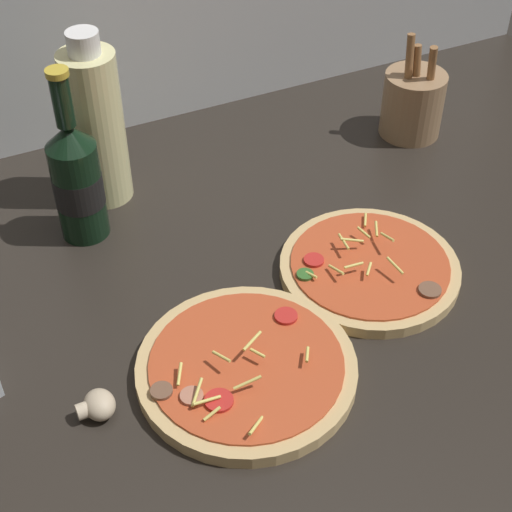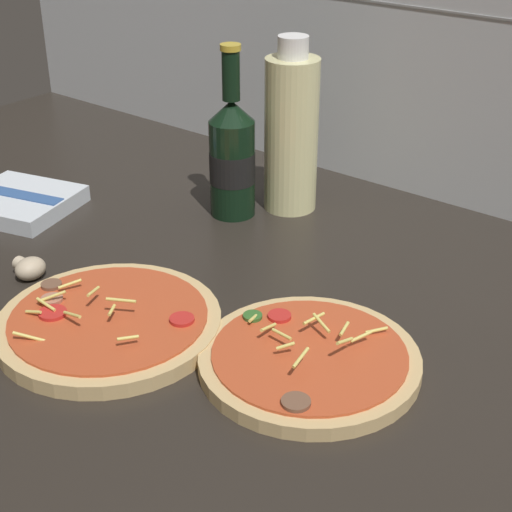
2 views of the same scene
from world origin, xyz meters
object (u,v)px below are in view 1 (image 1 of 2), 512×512
(pizza_near, at_px, (246,368))
(pizza_far, at_px, (369,268))
(utensil_crock, at_px, (413,103))
(mushroom_left, at_px, (98,405))
(beer_bottle, at_px, (77,179))
(oil_bottle, at_px, (96,125))

(pizza_near, height_order, pizza_far, pizza_far)
(pizza_far, xyz_separation_m, utensil_crock, (0.23, 0.26, 0.04))
(pizza_near, distance_m, pizza_far, 0.23)
(pizza_far, height_order, mushroom_left, pizza_far)
(beer_bottle, height_order, oil_bottle, oil_bottle)
(beer_bottle, distance_m, mushroom_left, 0.32)
(mushroom_left, bearing_deg, pizza_far, 9.52)
(mushroom_left, bearing_deg, beer_bottle, 76.02)
(pizza_near, xyz_separation_m, utensil_crock, (0.45, 0.34, 0.04))
(pizza_far, relative_size, utensil_crock, 1.35)
(beer_bottle, height_order, utensil_crock, beer_bottle)
(pizza_near, xyz_separation_m, oil_bottle, (-0.04, 0.39, 0.10))
(beer_bottle, bearing_deg, mushroom_left, -103.98)
(beer_bottle, distance_m, utensil_crock, 0.54)
(pizza_near, bearing_deg, beer_bottle, 105.69)
(pizza_far, distance_m, beer_bottle, 0.39)
(pizza_far, height_order, beer_bottle, beer_bottle)
(pizza_near, relative_size, pizza_far, 1.08)
(pizza_far, xyz_separation_m, oil_bottle, (-0.25, 0.31, 0.11))
(beer_bottle, xyz_separation_m, utensil_crock, (0.54, 0.02, -0.03))
(beer_bottle, relative_size, mushroom_left, 5.86)
(pizza_near, height_order, mushroom_left, pizza_near)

